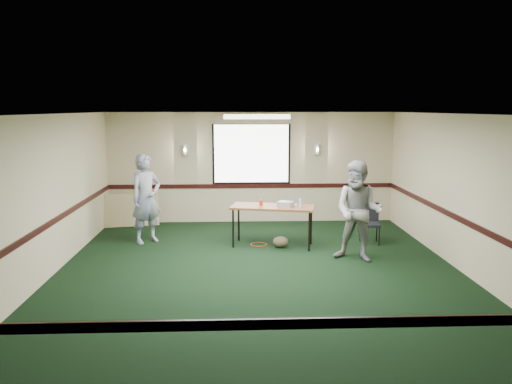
{
  "coord_description": "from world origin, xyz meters",
  "views": [
    {
      "loc": [
        -0.4,
        -8.15,
        2.8
      ],
      "look_at": [
        0.0,
        1.3,
        1.2
      ],
      "focal_mm": 35.0,
      "sensor_mm": 36.0,
      "label": 1
    }
  ],
  "objects_px": {
    "projector": "(286,204)",
    "conference_chair": "(370,220)",
    "person_right": "(359,211)",
    "person_left": "(146,199)",
    "folding_table": "(273,209)"
  },
  "relations": [
    {
      "from": "projector",
      "to": "person_left",
      "type": "distance_m",
      "value": 2.91
    },
    {
      "from": "person_left",
      "to": "person_right",
      "type": "relative_size",
      "value": 1.0
    },
    {
      "from": "projector",
      "to": "conference_chair",
      "type": "height_order",
      "value": "projector"
    },
    {
      "from": "projector",
      "to": "person_right",
      "type": "height_order",
      "value": "person_right"
    },
    {
      "from": "conference_chair",
      "to": "projector",
      "type": "bearing_deg",
      "value": -164.82
    },
    {
      "from": "person_left",
      "to": "person_right",
      "type": "bearing_deg",
      "value": -59.64
    },
    {
      "from": "projector",
      "to": "conference_chair",
      "type": "bearing_deg",
      "value": 37.38
    },
    {
      "from": "projector",
      "to": "person_left",
      "type": "relative_size",
      "value": 0.16
    },
    {
      "from": "conference_chair",
      "to": "folding_table",
      "type": "bearing_deg",
      "value": -167.24
    },
    {
      "from": "folding_table",
      "to": "person_left",
      "type": "relative_size",
      "value": 0.95
    },
    {
      "from": "projector",
      "to": "person_left",
      "type": "xyz_separation_m",
      "value": [
        -2.88,
        0.45,
        0.05
      ]
    },
    {
      "from": "person_left",
      "to": "projector",
      "type": "bearing_deg",
      "value": -49.13
    },
    {
      "from": "projector",
      "to": "person_right",
      "type": "bearing_deg",
      "value": -9.12
    },
    {
      "from": "conference_chair",
      "to": "person_right",
      "type": "height_order",
      "value": "person_right"
    },
    {
      "from": "conference_chair",
      "to": "person_right",
      "type": "relative_size",
      "value": 0.45
    }
  ]
}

